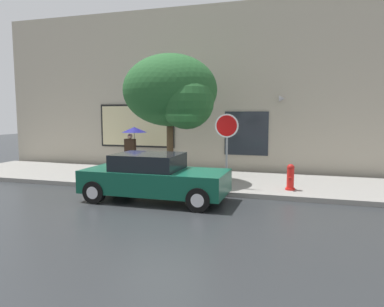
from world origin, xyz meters
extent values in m
plane|color=#282B2D|center=(0.00, 0.00, 0.00)|extent=(60.00, 60.00, 0.00)
cube|color=gray|center=(0.00, 3.00, 0.07)|extent=(20.00, 4.00, 0.15)
cube|color=#B2A893|center=(0.00, 5.50, 3.50)|extent=(20.00, 0.40, 7.00)
cube|color=black|center=(-3.34, 5.27, 1.96)|extent=(3.59, 0.06, 1.93)
cube|color=beige|center=(-3.34, 5.24, 1.96)|extent=(3.43, 0.03, 1.77)
cube|color=#262B33|center=(1.61, 5.28, 1.70)|extent=(1.80, 0.04, 1.80)
cone|color=#99999E|center=(3.01, 5.15, 3.10)|extent=(0.22, 0.24, 0.24)
cube|color=#0F4C38|center=(-0.23, -0.03, 0.58)|extent=(4.16, 1.72, 0.65)
cube|color=black|center=(-0.44, -0.03, 1.14)|extent=(1.87, 1.52, 0.46)
cylinder|color=black|center=(1.30, 0.76, 0.32)|extent=(0.64, 0.22, 0.64)
cylinder|color=silver|center=(1.30, 0.76, 0.32)|extent=(0.35, 0.24, 0.35)
cylinder|color=black|center=(1.30, -0.83, 0.32)|extent=(0.64, 0.22, 0.64)
cylinder|color=silver|center=(1.30, -0.83, 0.32)|extent=(0.35, 0.24, 0.35)
cylinder|color=black|center=(-1.76, 0.76, 0.32)|extent=(0.64, 0.22, 0.64)
cylinder|color=silver|center=(-1.76, 0.76, 0.32)|extent=(0.35, 0.24, 0.35)
cylinder|color=black|center=(-1.76, -0.83, 0.32)|extent=(0.64, 0.22, 0.64)
cylinder|color=silver|center=(-1.76, -0.83, 0.32)|extent=(0.35, 0.24, 0.35)
cylinder|color=red|center=(3.50, 1.90, 0.50)|extent=(0.22, 0.22, 0.70)
sphere|color=#AD1814|center=(3.50, 1.90, 0.85)|extent=(0.23, 0.23, 0.23)
cylinder|color=#AD1814|center=(3.50, 1.74, 0.53)|extent=(0.09, 0.12, 0.09)
cylinder|color=#AD1814|center=(3.50, 2.06, 0.53)|extent=(0.09, 0.12, 0.09)
cylinder|color=red|center=(3.50, 1.90, 0.18)|extent=(0.30, 0.30, 0.06)
cylinder|color=black|center=(-3.15, 3.99, 0.53)|extent=(0.14, 0.14, 0.77)
cylinder|color=black|center=(-2.95, 3.99, 0.53)|extent=(0.14, 0.14, 0.77)
cube|color=black|center=(-3.05, 3.99, 1.19)|extent=(0.45, 0.22, 0.55)
sphere|color=tan|center=(-3.05, 3.99, 1.57)|extent=(0.21, 0.21, 0.21)
cylinder|color=#4C4C51|center=(-2.85, 3.99, 1.44)|extent=(0.02, 0.02, 0.90)
cone|color=navy|center=(-2.85, 3.99, 1.85)|extent=(1.04, 1.04, 0.22)
cylinder|color=#4C3823|center=(-0.67, 2.38, 1.28)|extent=(0.24, 0.24, 2.26)
ellipsoid|color=#235628|center=(-0.67, 2.38, 3.33)|extent=(3.34, 2.84, 2.51)
sphere|color=#235628|center=(0.08, 1.97, 2.91)|extent=(1.84, 1.84, 1.84)
cylinder|color=gray|center=(1.50, 1.76, 1.32)|extent=(0.07, 0.07, 2.34)
cylinder|color=white|center=(1.50, 1.72, 2.14)|extent=(0.76, 0.02, 0.76)
cylinder|color=red|center=(1.50, 1.71, 2.14)|extent=(0.66, 0.02, 0.66)
camera|label=1|loc=(3.76, -9.50, 2.53)|focal=33.52mm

